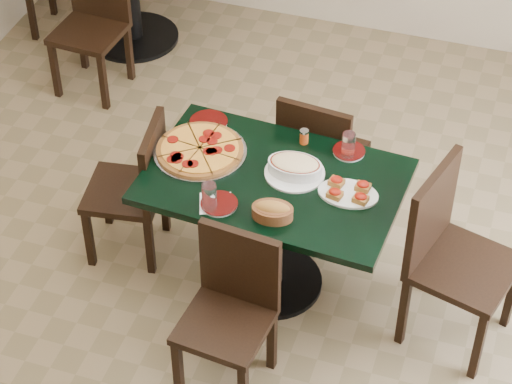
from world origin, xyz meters
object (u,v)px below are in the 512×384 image
(bread_basket, at_px, (273,211))
(chair_left, at_px, (137,184))
(pepperoni_pizza, at_px, (200,150))
(main_table, at_px, (273,205))
(bruschetta_platter, at_px, (348,191))
(back_chair_near, at_px, (94,17))
(chair_right, at_px, (449,248))
(lasagna_casserole, at_px, (295,167))
(chair_near, at_px, (231,304))
(chair_far, at_px, (319,154))

(bread_basket, bearing_deg, chair_left, 152.62)
(chair_left, bearing_deg, pepperoni_pizza, 87.43)
(main_table, bearing_deg, bruschetta_platter, 2.53)
(main_table, distance_m, chair_left, 0.77)
(bruschetta_platter, bearing_deg, back_chair_near, 144.34)
(main_table, bearing_deg, chair_right, 2.58)
(back_chair_near, distance_m, pepperoni_pizza, 1.86)
(lasagna_casserole, bearing_deg, main_table, -146.71)
(back_chair_near, relative_size, bruschetta_platter, 3.01)
(chair_near, xyz_separation_m, back_chair_near, (-1.64, 2.04, 0.03))
(main_table, xyz_separation_m, lasagna_casserole, (0.09, 0.06, 0.23))
(pepperoni_pizza, bearing_deg, main_table, -9.96)
(pepperoni_pizza, height_order, bruschetta_platter, bruschetta_platter)
(chair_far, bearing_deg, chair_near, 90.95)
(lasagna_casserole, bearing_deg, bruschetta_platter, -15.07)
(chair_near, xyz_separation_m, lasagna_casserole, (0.10, 0.67, 0.32))
(chair_far, relative_size, bread_basket, 4.15)
(pepperoni_pizza, xyz_separation_m, bruschetta_platter, (0.79, -0.08, 0.01))
(main_table, height_order, bread_basket, bread_basket)
(chair_left, bearing_deg, bruschetta_platter, 79.60)
(main_table, height_order, bruschetta_platter, bruschetta_platter)
(back_chair_near, xyz_separation_m, bread_basket, (1.73, -1.70, 0.29))
(bruschetta_platter, bearing_deg, chair_near, -123.32)
(back_chair_near, xyz_separation_m, lasagna_casserole, (1.74, -1.37, 0.30))
(main_table, distance_m, chair_near, 0.62)
(main_table, relative_size, lasagna_casserole, 4.36)
(lasagna_casserole, bearing_deg, chair_left, -179.98)
(main_table, xyz_separation_m, back_chair_near, (-1.66, 1.43, -0.07))
(chair_left, distance_m, bruschetta_platter, 1.18)
(chair_far, bearing_deg, back_chair_near, -20.74)
(chair_near, relative_size, bruschetta_platter, 2.87)
(chair_right, height_order, chair_left, chair_right)
(pepperoni_pizza, relative_size, lasagna_casserole, 1.58)
(lasagna_casserole, relative_size, bread_basket, 1.41)
(main_table, relative_size, chair_far, 1.48)
(chair_far, relative_size, chair_left, 1.04)
(lasagna_casserole, bearing_deg, chair_right, -7.16)
(chair_right, bearing_deg, chair_left, 103.68)
(pepperoni_pizza, distance_m, bread_basket, 0.59)
(chair_near, relative_size, lasagna_casserole, 2.85)
(chair_left, relative_size, back_chair_near, 0.95)
(chair_left, relative_size, pepperoni_pizza, 1.80)
(chair_near, height_order, bruschetta_platter, chair_near)
(chair_right, height_order, lasagna_casserole, chair_right)
(chair_right, height_order, back_chair_near, chair_right)
(chair_far, bearing_deg, bread_basket, 95.12)
(main_table, height_order, pepperoni_pizza, pepperoni_pizza)
(chair_left, bearing_deg, chair_right, 79.97)
(pepperoni_pizza, bearing_deg, bread_basket, -34.86)
(chair_far, height_order, chair_near, chair_far)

